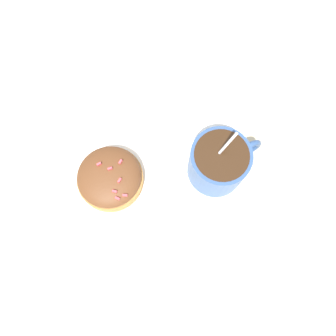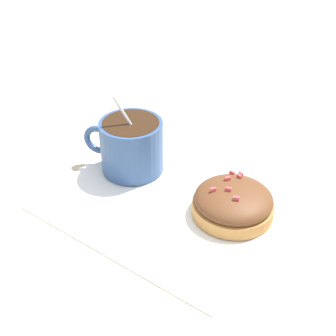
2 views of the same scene
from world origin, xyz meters
The scene contains 4 objects.
ground_plane centered at (0.00, 0.00, 0.00)m, with size 3.00×3.00×0.00m, color #C6B793.
paper_napkin centered at (0.00, 0.00, 0.00)m, with size 0.31×0.31×0.00m.
coffee_cup centered at (0.08, 0.00, 0.04)m, with size 0.11×0.09×0.12m.
frosted_pastry centered at (-0.08, -0.01, 0.02)m, with size 0.10×0.10×0.04m.
Camera 1 is at (-0.00, -0.15, 0.51)m, focal length 35.00 mm.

